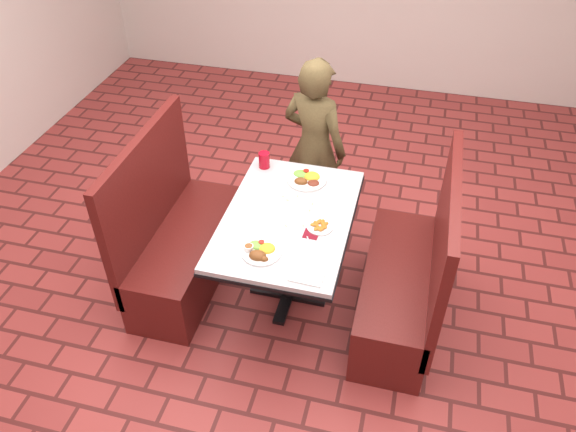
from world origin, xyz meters
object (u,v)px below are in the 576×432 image
object	(u,v)px
plantain_plate	(320,226)
dining_table	(288,227)
far_dinner_plate	(307,177)
booth_bench_left	(180,244)
diner_person	(314,148)
red_tumbler	(264,160)
booth_bench_right	(405,284)
near_dinner_plate	(260,250)

from	to	relation	value
plantain_plate	dining_table	bearing A→B (deg)	164.68
far_dinner_plate	plantain_plate	distance (m)	0.51
booth_bench_left	diner_person	size ratio (longest dim) A/B	0.83
dining_table	red_tumbler	xyz separation A→B (m)	(-0.30, 0.49, 0.15)
plantain_plate	red_tumbler	distance (m)	0.76
booth_bench_left	red_tumbler	xyz separation A→B (m)	(0.50, 0.49, 0.48)
booth_bench_right	diner_person	world-z (taller)	diner_person
far_dinner_plate	plantain_plate	size ratio (longest dim) A/B	1.65
booth_bench_right	red_tumbler	bearing A→B (deg)	155.83
near_dinner_plate	red_tumbler	size ratio (longest dim) A/B	2.04
booth_bench_right	far_dinner_plate	distance (m)	0.98
diner_person	far_dinner_plate	xyz separation A→B (m)	(0.05, -0.46, 0.06)
diner_person	plantain_plate	bearing A→B (deg)	122.76
near_dinner_plate	red_tumbler	distance (m)	0.90
booth_bench_left	diner_person	xyz separation A→B (m)	(0.78, 0.87, 0.39)
plantain_plate	red_tumbler	world-z (taller)	red_tumbler
near_dinner_plate	plantain_plate	size ratio (longest dim) A/B	1.44
plantain_plate	far_dinner_plate	bearing A→B (deg)	112.08
booth_bench_right	red_tumbler	distance (m)	1.30
red_tumbler	booth_bench_left	bearing A→B (deg)	-135.33
dining_table	booth_bench_right	bearing A→B (deg)	0.00
far_dinner_plate	plantain_plate	bearing A→B (deg)	-67.92
far_dinner_plate	red_tumbler	size ratio (longest dim) A/B	2.33
near_dinner_plate	red_tumbler	xyz separation A→B (m)	(-0.23, 0.87, 0.03)
booth_bench_left	booth_bench_right	world-z (taller)	same
diner_person	dining_table	bearing A→B (deg)	109.61
diner_person	far_dinner_plate	bearing A→B (deg)	114.39
booth_bench_left	red_tumbler	bearing A→B (deg)	44.67
plantain_plate	diner_person	bearing A→B (deg)	104.34
red_tumbler	near_dinner_plate	bearing A→B (deg)	-75.26
red_tumbler	plantain_plate	bearing A→B (deg)	-46.77
booth_bench_left	far_dinner_plate	bearing A→B (deg)	26.19
booth_bench_right	diner_person	distance (m)	1.26
dining_table	plantain_plate	size ratio (longest dim) A/B	7.36
booth_bench_left	near_dinner_plate	size ratio (longest dim) A/B	5.04
dining_table	far_dinner_plate	xyz separation A→B (m)	(0.03, 0.41, 0.12)
booth_bench_left	near_dinner_plate	bearing A→B (deg)	-27.31
booth_bench_right	far_dinner_plate	size ratio (longest dim) A/B	4.42
far_dinner_plate	plantain_plate	xyz separation A→B (m)	(0.19, -0.47, -0.01)
dining_table	diner_person	distance (m)	0.87
dining_table	diner_person	world-z (taller)	diner_person
booth_bench_left	near_dinner_plate	world-z (taller)	booth_bench_left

